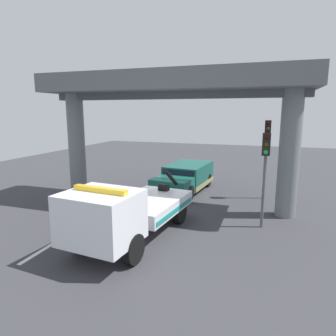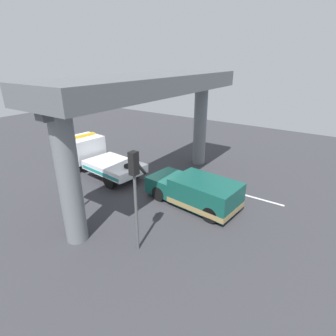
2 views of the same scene
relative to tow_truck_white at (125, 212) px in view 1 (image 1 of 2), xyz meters
The scene contains 9 objects.
ground_plane 4.90m from the tow_truck_white, behind, with size 60.00×40.00×0.10m, color #38383D.
lane_stripe_west 11.09m from the tow_truck_white, 166.77° to the right, with size 2.60×0.16×0.01m, color silver.
lane_stripe_mid 5.50m from the tow_truck_white, 151.95° to the right, with size 2.60×0.16×0.01m, color silver.
lane_stripe_east 3.07m from the tow_truck_white, 63.42° to the right, with size 2.60×0.16×0.01m, color silver.
tow_truck_white is the anchor object (origin of this frame).
towed_van_green 7.96m from the tow_truck_white, behind, with size 5.38×2.67×1.58m.
overpass_structure 6.71m from the tow_truck_white, behind, with size 3.60×13.29×6.69m.
traffic_light_near 9.26m from the tow_truck_white, 148.53° to the left, with size 0.39×0.32×4.34m.
traffic_light_far 5.96m from the tow_truck_white, 124.26° to the left, with size 0.39×0.32×3.96m.
Camera 1 is at (14.05, 4.73, 4.81)m, focal length 31.88 mm.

